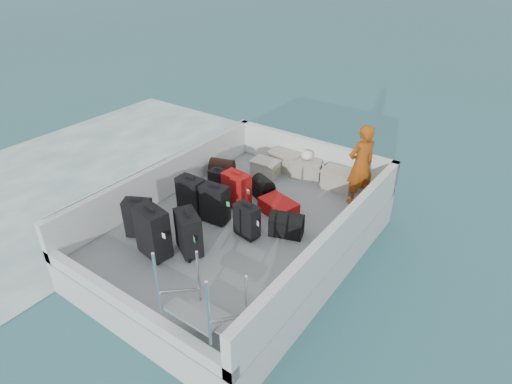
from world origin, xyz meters
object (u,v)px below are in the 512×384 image
suitcase_8 (279,207)px  crate_2 (306,168)px  suitcase_0 (139,218)px  suitcase_1 (191,196)px  suitcase_4 (215,204)px  crate_3 (338,180)px  suitcase_7 (247,221)px  suitcase_3 (153,233)px  suitcase_6 (189,233)px  passenger (361,165)px  crate_0 (265,169)px  suitcase_5 (237,190)px  suitcase_2 (219,183)px  crate_1 (287,161)px

suitcase_8 → crate_2: (-0.31, 1.51, 0.05)m
suitcase_0 → suitcase_1: bearing=47.1°
suitcase_4 → crate_3: size_ratio=1.15×
suitcase_1 → suitcase_0: bearing=-104.6°
suitcase_7 → suitcase_3: bearing=-117.2°
suitcase_6 → passenger: 3.27m
suitcase_1 → suitcase_8: bearing=35.4°
suitcase_1 → crate_2: (0.93, 2.40, -0.18)m
suitcase_8 → passenger: (0.95, 1.18, 0.63)m
suitcase_0 → crate_0: (0.49, 2.89, -0.18)m
suitcase_6 → crate_0: suitcase_6 is taller
suitcase_7 → passenger: size_ratio=0.38×
suitcase_0 → suitcase_6: (0.95, 0.15, 0.01)m
passenger → crate_3: bearing=-86.7°
suitcase_5 → suitcase_6: bearing=-76.2°
suitcase_2 → crate_3: suitcase_2 is taller
suitcase_3 → suitcase_7: 1.49m
suitcase_1 → passenger: size_ratio=0.47×
suitcase_3 → suitcase_5: (0.18, 1.82, -0.07)m
suitcase_0 → crate_2: (1.17, 3.37, -0.16)m
suitcase_1 → suitcase_7: bearing=1.4°
suitcase_0 → suitcase_4: (0.72, 1.03, 0.01)m
suitcase_1 → crate_0: bearing=82.4°
suitcase_0 → suitcase_7: (1.42, 1.00, -0.05)m
suitcase_2 → suitcase_8: 1.27m
suitcase_3 → crate_0: suitcase_3 is taller
suitcase_7 → passenger: 2.32m
crate_3 → passenger: bearing=-27.3°
crate_1 → crate_3: (1.25, -0.10, -0.01)m
suitcase_6 → suitcase_5: bearing=127.7°
suitcase_3 → crate_2: 3.63m
suitcase_0 → crate_1: size_ratio=1.09×
crate_2 → crate_1: bearing=176.6°
suitcase_2 → suitcase_6: bearing=-76.7°
suitcase_8 → crate_0: size_ratio=1.26×
suitcase_5 → passenger: bearing=45.2°
suitcase_5 → suitcase_7: size_ratio=1.16×
suitcase_2 → passenger: size_ratio=0.34×
suitcase_3 → suitcase_4: suitcase_3 is taller
crate_3 → passenger: (0.50, -0.26, 0.58)m
suitcase_1 → suitcase_4: bearing=7.1°
suitcase_6 → crate_3: bearing=102.0°
suitcase_6 → suitcase_7: suitcase_6 is taller
suitcase_6 → passenger: passenger is taller
suitcase_6 → crate_3: 3.30m
suitcase_3 → passenger: (1.87, 3.24, 0.35)m
suitcase_6 → crate_1: 3.26m
suitcase_3 → suitcase_4: bearing=92.4°
suitcase_0 → suitcase_8: size_ratio=1.02×
suitcase_0 → suitcase_5: bearing=36.9°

